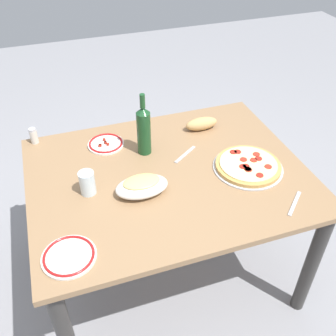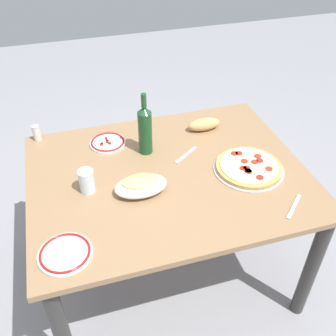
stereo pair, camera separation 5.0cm
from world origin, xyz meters
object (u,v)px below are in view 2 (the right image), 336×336
(side_plate_near, at_px, (108,142))
(side_plate_far, at_px, (65,253))
(pepperoni_pizza, at_px, (249,167))
(wine_bottle, at_px, (145,129))
(dining_table, at_px, (168,190))
(baked_pasta_dish, at_px, (141,185))
(bread_loaf, at_px, (204,124))
(water_glass, at_px, (87,181))
(spice_shaker, at_px, (37,133))

(side_plate_near, height_order, side_plate_far, side_plate_near)
(pepperoni_pizza, xyz_separation_m, wine_bottle, (-0.44, 0.29, 0.12))
(side_plate_near, bearing_deg, dining_table, -53.84)
(dining_table, distance_m, wine_bottle, 0.32)
(baked_pasta_dish, xyz_separation_m, side_plate_near, (-0.08, 0.42, -0.03))
(dining_table, height_order, bread_loaf, bread_loaf)
(side_plate_far, distance_m, bread_loaf, 1.06)
(dining_table, xyz_separation_m, wine_bottle, (-0.06, 0.20, 0.25))
(side_plate_near, bearing_deg, bread_loaf, -1.77)
(side_plate_far, height_order, bread_loaf, bread_loaf)
(side_plate_far, bearing_deg, side_plate_near, 67.78)
(wine_bottle, relative_size, side_plate_far, 1.58)
(side_plate_far, bearing_deg, water_glass, 68.98)
(dining_table, distance_m, pepperoni_pizza, 0.41)
(bread_loaf, distance_m, spice_shaker, 0.90)
(baked_pasta_dish, distance_m, water_glass, 0.24)
(baked_pasta_dish, distance_m, wine_bottle, 0.33)
(baked_pasta_dish, bearing_deg, water_glass, 161.25)
(dining_table, distance_m, baked_pasta_dish, 0.24)
(wine_bottle, relative_size, bread_loaf, 1.80)
(spice_shaker, bearing_deg, water_glass, -67.09)
(water_glass, xyz_separation_m, side_plate_near, (0.15, 0.34, -0.05))
(bread_loaf, bearing_deg, side_plate_far, -140.73)
(dining_table, distance_m, water_glass, 0.42)
(water_glass, height_order, bread_loaf, water_glass)
(side_plate_far, bearing_deg, bread_loaf, 39.27)
(pepperoni_pizza, height_order, wine_bottle, wine_bottle)
(baked_pasta_dish, height_order, wine_bottle, wine_bottle)
(side_plate_near, distance_m, spice_shaker, 0.38)
(pepperoni_pizza, height_order, water_glass, water_glass)
(pepperoni_pizza, bearing_deg, side_plate_near, 146.31)
(wine_bottle, height_order, side_plate_near, wine_bottle)
(water_glass, bearing_deg, bread_loaf, 25.35)
(pepperoni_pizza, xyz_separation_m, bread_loaf, (-0.08, 0.40, 0.02))
(baked_pasta_dish, xyz_separation_m, side_plate_far, (-0.36, -0.27, -0.03))
(wine_bottle, bearing_deg, water_glass, -146.25)
(bread_loaf, bearing_deg, side_plate_near, 178.23)
(dining_table, relative_size, spice_shaker, 15.19)
(side_plate_far, bearing_deg, baked_pasta_dish, 36.36)
(side_plate_near, height_order, spice_shaker, spice_shaker)
(pepperoni_pizza, relative_size, side_plate_near, 1.80)
(pepperoni_pizza, xyz_separation_m, spice_shaker, (-0.97, 0.56, 0.03))
(dining_table, relative_size, side_plate_far, 6.30)
(pepperoni_pizza, distance_m, side_plate_near, 0.74)
(pepperoni_pizza, height_order, side_plate_near, pepperoni_pizza)
(pepperoni_pizza, distance_m, spice_shaker, 1.12)
(pepperoni_pizza, xyz_separation_m, side_plate_far, (-0.90, -0.27, -0.01))
(pepperoni_pizza, xyz_separation_m, baked_pasta_dish, (-0.54, -0.01, 0.03))
(wine_bottle, bearing_deg, spice_shaker, 153.23)
(pepperoni_pizza, relative_size, side_plate_far, 1.63)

